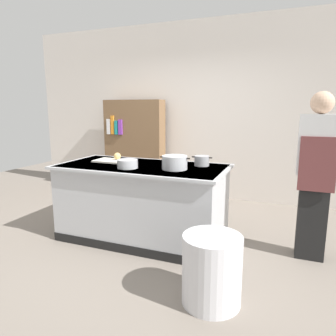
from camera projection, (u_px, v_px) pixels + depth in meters
name	position (u px, v px, depth m)	size (l,w,h in m)	color
ground_plane	(143.00, 238.00, 3.78)	(10.00, 10.00, 0.00)	slate
back_wall	(194.00, 111.00, 5.41)	(6.40, 0.12, 3.00)	silver
counter_island	(142.00, 201.00, 3.69)	(1.98, 0.98, 0.90)	#B7BABF
cutting_board	(111.00, 161.00, 3.86)	(0.40, 0.28, 0.02)	silver
onion	(117.00, 156.00, 3.88)	(0.09, 0.09, 0.09)	tan
stock_pot	(175.00, 162.00, 3.36)	(0.34, 0.28, 0.15)	#B7BABF
sauce_pan	(202.00, 161.00, 3.57)	(0.24, 0.17, 0.12)	#99999E
mixing_bowl	(128.00, 164.00, 3.43)	(0.23, 0.23, 0.10)	#B7BABF
trash_bin	(212.00, 270.00, 2.47)	(0.48, 0.48, 0.57)	silver
person_chef	(316.00, 173.00, 3.12)	(0.38, 0.25, 1.72)	black
bookshelf	(135.00, 147.00, 5.63)	(1.10, 0.31, 1.70)	brown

